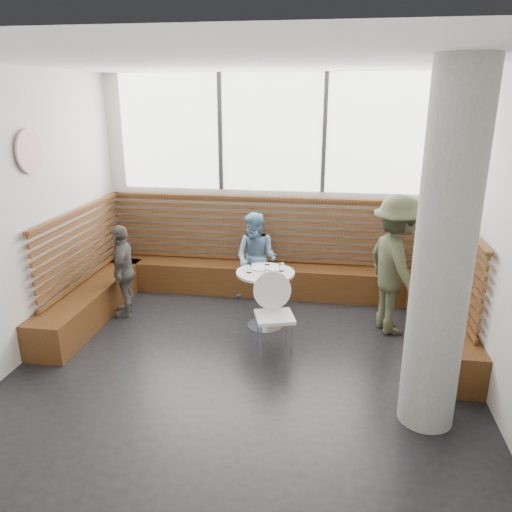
# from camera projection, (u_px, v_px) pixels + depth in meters

# --- Properties ---
(room) EXTENTS (5.00, 5.00, 3.20)m
(room) POSITION_uv_depth(u_px,v_px,m) (241.00, 230.00, 5.04)
(room) COLOR silver
(room) RESTS_ON ground
(booth) EXTENTS (5.00, 2.50, 1.44)m
(booth) POSITION_uv_depth(u_px,v_px,m) (264.00, 279.00, 7.07)
(booth) COLOR #492A12
(booth) RESTS_ON ground
(concrete_column) EXTENTS (0.50, 0.50, 3.20)m
(concrete_column) POSITION_uv_depth(u_px,v_px,m) (444.00, 257.00, 4.20)
(concrete_column) COLOR gray
(concrete_column) RESTS_ON ground
(wall_art) EXTENTS (0.03, 0.50, 0.50)m
(wall_art) POSITION_uv_depth(u_px,v_px,m) (30.00, 151.00, 5.55)
(wall_art) COLOR white
(wall_art) RESTS_ON room
(cafe_table) EXTENTS (0.74, 0.74, 0.76)m
(cafe_table) POSITION_uv_depth(u_px,v_px,m) (265.00, 288.00, 6.37)
(cafe_table) COLOR silver
(cafe_table) RESTS_ON ground
(cafe_chair) EXTENTS (0.45, 0.44, 0.94)m
(cafe_chair) POSITION_uv_depth(u_px,v_px,m) (275.00, 307.00, 5.78)
(cafe_chair) COLOR white
(cafe_chair) RESTS_ON ground
(adult_man) EXTENTS (1.00, 1.30, 1.77)m
(adult_man) POSITION_uv_depth(u_px,v_px,m) (396.00, 266.00, 6.17)
(adult_man) COLOR #42462F
(adult_man) RESTS_ON ground
(child_back) EXTENTS (0.77, 0.68, 1.32)m
(child_back) POSITION_uv_depth(u_px,v_px,m) (256.00, 258.00, 7.15)
(child_back) COLOR #6D96BD
(child_back) RESTS_ON ground
(child_left) EXTENTS (0.46, 0.79, 1.27)m
(child_left) POSITION_uv_depth(u_px,v_px,m) (124.00, 271.00, 6.73)
(child_left) COLOR #56554E
(child_left) RESTS_ON ground
(plate_near) EXTENTS (0.20, 0.20, 0.01)m
(plate_near) POSITION_uv_depth(u_px,v_px,m) (260.00, 268.00, 6.41)
(plate_near) COLOR white
(plate_near) RESTS_ON cafe_table
(plate_far) EXTENTS (0.20, 0.20, 0.01)m
(plate_far) POSITION_uv_depth(u_px,v_px,m) (276.00, 269.00, 6.40)
(plate_far) COLOR white
(plate_far) RESTS_ON cafe_table
(glass_left) EXTENTS (0.07, 0.07, 0.11)m
(glass_left) POSITION_uv_depth(u_px,v_px,m) (249.00, 268.00, 6.27)
(glass_left) COLOR white
(glass_left) RESTS_ON cafe_table
(glass_mid) EXTENTS (0.07, 0.07, 0.11)m
(glass_mid) POSITION_uv_depth(u_px,v_px,m) (267.00, 268.00, 6.27)
(glass_mid) COLOR white
(glass_mid) RESTS_ON cafe_table
(glass_right) EXTENTS (0.07, 0.07, 0.11)m
(glass_right) POSITION_uv_depth(u_px,v_px,m) (281.00, 267.00, 6.32)
(glass_right) COLOR white
(glass_right) RESTS_ON cafe_table
(menu_card) EXTENTS (0.24, 0.20, 0.00)m
(menu_card) POSITION_uv_depth(u_px,v_px,m) (270.00, 276.00, 6.14)
(menu_card) COLOR #A5C64C
(menu_card) RESTS_ON cafe_table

